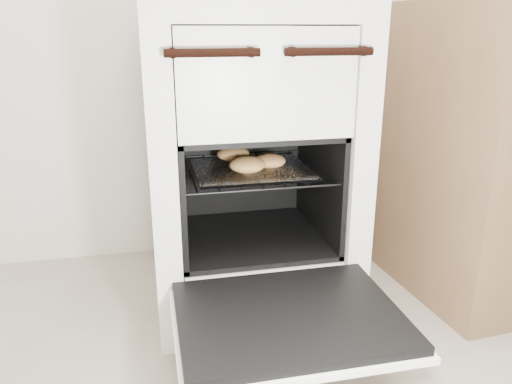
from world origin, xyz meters
TOP-DOWN VIEW (x-y plane):
  - stove at (-0.06, 1.17)m, footprint 0.59×0.66m
  - oven_door at (-0.06, 0.67)m, footprint 0.53×0.41m
  - oven_rack at (-0.06, 1.11)m, footprint 0.43×0.41m
  - foil_sheet at (-0.06, 1.09)m, footprint 0.33×0.30m
  - baked_rolls at (-0.07, 1.11)m, footprint 0.22×0.26m

SIDE VIEW (x-z plane):
  - oven_door at x=-0.06m, z-range 0.18..0.22m
  - oven_rack at x=-0.06m, z-range 0.44..0.44m
  - stove at x=-0.06m, z-range -0.01..0.90m
  - foil_sheet at x=-0.06m, z-range 0.44..0.45m
  - baked_rolls at x=-0.07m, z-range 0.45..0.49m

